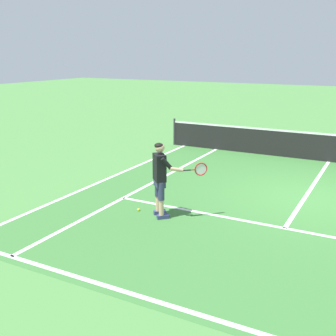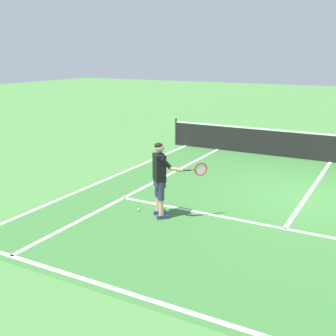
% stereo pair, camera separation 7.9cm
% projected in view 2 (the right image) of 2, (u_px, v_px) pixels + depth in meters
% --- Properties ---
extents(ground_plane, '(80.00, 80.00, 0.00)m').
position_uv_depth(ground_plane, '(306.00, 197.00, 10.85)').
color(ground_plane, '#477F3D').
extents(court_inner_surface, '(10.98, 10.45, 0.00)m').
position_uv_depth(court_inner_surface, '(299.00, 208.00, 10.07)').
color(court_inner_surface, '#387033').
rests_on(court_inner_surface, ground).
extents(line_baseline, '(10.98, 0.10, 0.01)m').
position_uv_depth(line_baseline, '(220.00, 322.00, 5.82)').
color(line_baseline, white).
rests_on(line_baseline, ground).
extents(line_service, '(8.23, 0.10, 0.01)m').
position_uv_depth(line_service, '(285.00, 229.00, 8.91)').
color(line_service, white).
rests_on(line_service, ground).
extents(line_centre_service, '(0.10, 6.40, 0.01)m').
position_uv_depth(line_centre_service, '(313.00, 188.00, 11.62)').
color(line_centre_service, white).
rests_on(line_centre_service, ground).
extents(line_singles_left, '(0.10, 10.05, 0.01)m').
position_uv_depth(line_singles_left, '(151.00, 184.00, 11.97)').
color(line_singles_left, white).
rests_on(line_singles_left, ground).
extents(line_doubles_left, '(0.10, 10.05, 0.01)m').
position_uv_depth(line_doubles_left, '(112.00, 177.00, 12.61)').
color(line_doubles_left, white).
rests_on(line_doubles_left, ground).
extents(tennis_net, '(11.96, 0.08, 1.07)m').
position_uv_depth(tennis_net, '(332.00, 148.00, 14.20)').
color(tennis_net, '#333338').
rests_on(tennis_net, ground).
extents(tennis_player, '(1.16, 0.73, 1.71)m').
position_uv_depth(tennis_player, '(161.00, 175.00, 9.32)').
color(tennis_player, navy).
rests_on(tennis_player, ground).
extents(tennis_ball_near_feet, '(0.07, 0.07, 0.07)m').
position_uv_depth(tennis_ball_near_feet, '(139.00, 210.00, 9.91)').
color(tennis_ball_near_feet, '#CCE02D').
rests_on(tennis_ball_near_feet, ground).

